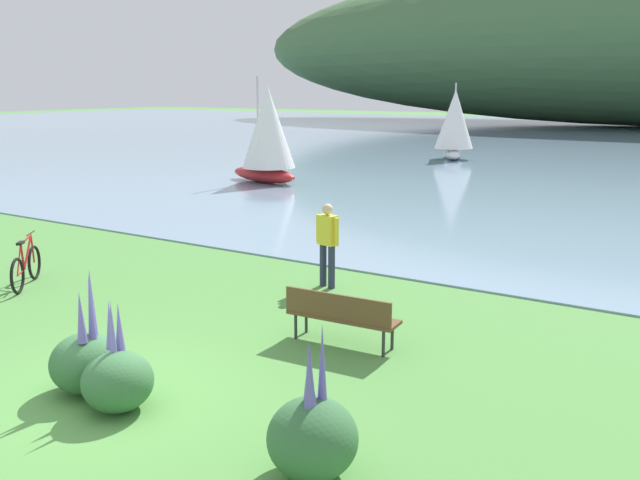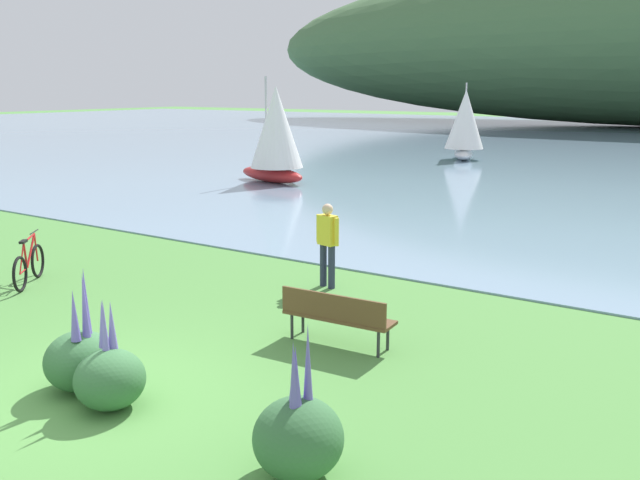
# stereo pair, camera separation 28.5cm
# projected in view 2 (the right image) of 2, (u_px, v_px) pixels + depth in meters

# --- Properties ---
(ground_plane) EXTENTS (200.00, 200.00, 0.00)m
(ground_plane) POSITION_uv_depth(u_px,v_px,m) (95.00, 397.00, 8.81)
(ground_plane) COLOR #518E42
(park_bench_near_camera) EXTENTS (1.83, 0.59, 0.88)m
(park_bench_near_camera) POSITION_uv_depth(u_px,v_px,m) (336.00, 314.00, 10.45)
(park_bench_near_camera) COLOR brown
(park_bench_near_camera) RESTS_ON ground
(bicycle_leaning_near_bench) EXTENTS (1.13, 1.43, 1.01)m
(bicycle_leaning_near_bench) POSITION_uv_depth(u_px,v_px,m) (29.00, 265.00, 13.79)
(bicycle_leaning_near_bench) COLOR black
(bicycle_leaning_near_bench) RESTS_ON ground
(person_at_shoreline) EXTENTS (0.60, 0.30, 1.71)m
(person_at_shoreline) POSITION_uv_depth(u_px,v_px,m) (327.00, 240.00, 13.47)
(person_at_shoreline) COLOR #282D47
(person_at_shoreline) RESTS_ON ground
(echium_bush_closest_to_camera) EXTENTS (0.95, 0.95, 1.65)m
(echium_bush_closest_to_camera) POSITION_uv_depth(u_px,v_px,m) (298.00, 435.00, 6.93)
(echium_bush_closest_to_camera) COLOR #386B3D
(echium_bush_closest_to_camera) RESTS_ON ground
(echium_bush_beside_closest) EXTENTS (0.94, 0.94, 1.68)m
(echium_bush_beside_closest) POSITION_uv_depth(u_px,v_px,m) (80.00, 359.00, 8.95)
(echium_bush_beside_closest) COLOR #386B3D
(echium_bush_beside_closest) RESTS_ON ground
(echium_bush_mid_cluster) EXTENTS (0.89, 0.89, 1.43)m
(echium_bush_mid_cluster) POSITION_uv_depth(u_px,v_px,m) (110.00, 377.00, 8.44)
(echium_bush_mid_cluster) COLOR #386B3D
(echium_bush_mid_cluster) RESTS_ON ground
(sailboat_nearest_to_shore) EXTENTS (3.86, 2.63, 4.37)m
(sailboat_nearest_to_shore) POSITION_uv_depth(u_px,v_px,m) (276.00, 133.00, 27.95)
(sailboat_nearest_to_shore) COLOR #B22323
(sailboat_nearest_to_shore) RESTS_ON bay_water
(sailboat_mid_bay) EXTENTS (2.75, 3.67, 4.17)m
(sailboat_mid_bay) POSITION_uv_depth(u_px,v_px,m) (465.00, 124.00, 37.04)
(sailboat_mid_bay) COLOR white
(sailboat_mid_bay) RESTS_ON bay_water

